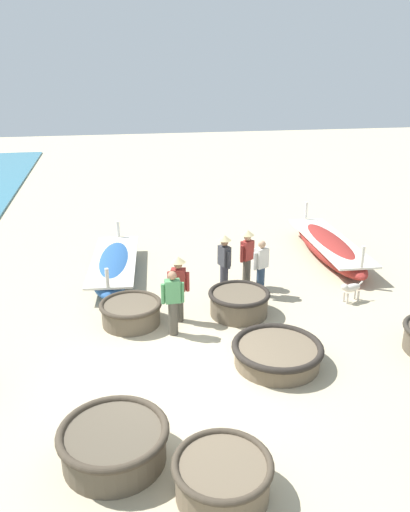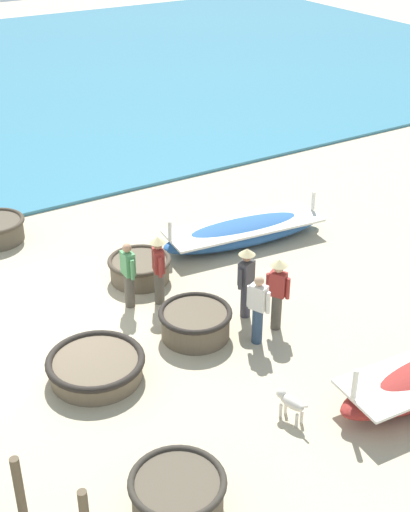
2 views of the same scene
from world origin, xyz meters
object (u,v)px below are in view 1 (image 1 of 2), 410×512
(fisherman_by_coracle, at_px, (179,285))
(coracle_tilted, at_px, (239,302))
(coracle_nearest, at_px, (222,477))
(long_boat_white_hull, at_px, (114,265))
(dog, at_px, (351,289))
(long_boat_green_hull, at_px, (329,247))
(fisherman_standing_right, at_px, (261,267))
(fisherman_crouching, at_px, (224,260))
(coracle_front_left, at_px, (114,443))
(fisherman_hauling, at_px, (173,301))
(fisherman_standing_left, at_px, (247,255))
(coracle_center, at_px, (277,353))
(coracle_beside_post, at_px, (131,312))

(fisherman_by_coracle, bearing_deg, coracle_tilted, 1.25)
(coracle_nearest, height_order, long_boat_white_hull, long_boat_white_hull)
(dog, bearing_deg, long_boat_green_hull, 75.06)
(fisherman_standing_right, height_order, fisherman_crouching, fisherman_crouching)
(coracle_nearest, xyz_separation_m, coracle_front_left, (-1.50, 1.00, 0.00))
(fisherman_hauling, bearing_deg, coracle_tilted, 20.76)
(long_boat_white_hull, height_order, fisherman_standing_left, fisherman_standing_left)
(coracle_nearest, relative_size, long_boat_green_hull, 0.27)
(fisherman_crouching, xyz_separation_m, dog, (3.13, -1.19, -0.59))
(long_boat_green_hull, bearing_deg, coracle_nearest, -122.68)
(fisherman_crouching, relative_size, fisherman_by_coracle, 1.00)
(coracle_center, distance_m, fisherman_standing_right, 3.41)
(fisherman_standing_right, bearing_deg, coracle_beside_post, -165.49)
(long_boat_white_hull, relative_size, fisherman_crouching, 2.77)
(coracle_beside_post, height_order, fisherman_hauling, fisherman_hauling)
(coracle_nearest, bearing_deg, fisherman_by_coracle, 87.95)
(fisherman_standing_left, bearing_deg, long_boat_white_hull, 155.62)
(coracle_tilted, bearing_deg, coracle_nearest, -107.45)
(long_boat_white_hull, height_order, fisherman_by_coracle, fisherman_by_coracle)
(coracle_center, distance_m, fisherman_standing_left, 4.02)
(fisherman_hauling, relative_size, dog, 2.33)
(coracle_tilted, relative_size, coracle_center, 0.81)
(coracle_tilted, relative_size, dog, 2.28)
(long_boat_white_hull, bearing_deg, fisherman_hauling, -72.59)
(coracle_front_left, height_order, long_boat_white_hull, long_boat_white_hull)
(fisherman_standing_left, bearing_deg, fisherman_hauling, -136.57)
(coracle_beside_post, relative_size, long_boat_green_hull, 0.28)
(fisherman_hauling, relative_size, fisherman_by_coracle, 0.94)
(coracle_nearest, distance_m, fisherman_hauling, 4.80)
(coracle_beside_post, xyz_separation_m, fisherman_standing_right, (3.52, 0.91, 0.53))
(coracle_nearest, height_order, coracle_beside_post, coracle_nearest)
(coracle_center, xyz_separation_m, fisherman_standing_left, (0.46, 3.93, 0.70))
(fisherman_standing_right, relative_size, fisherman_crouching, 0.94)
(coracle_beside_post, xyz_separation_m, fisherman_by_coracle, (1.15, -0.09, 0.65))
(coracle_front_left, relative_size, fisherman_by_coracle, 1.05)
(long_boat_white_hull, xyz_separation_m, fisherman_hauling, (1.22, -3.90, 0.53))
(long_boat_white_hull, xyz_separation_m, fisherman_crouching, (2.89, -1.93, 0.66))
(fisherman_by_coracle, relative_size, dog, 2.48)
(coracle_tilted, height_order, coracle_center, coracle_tilted)
(coracle_front_left, relative_size, long_boat_green_hull, 0.33)
(coracle_nearest, xyz_separation_m, fisherman_standing_left, (2.36, 7.03, 0.63))
(fisherman_by_coracle, bearing_deg, fisherman_standing_left, 37.10)
(coracle_tilted, relative_size, coracle_front_left, 0.88)
(coracle_nearest, bearing_deg, dog, 49.32)
(coracle_tilted, xyz_separation_m, coracle_front_left, (-3.20, -4.43, -0.01))
(dog, bearing_deg, coracle_front_left, -144.04)
(coracle_front_left, bearing_deg, coracle_beside_post, 83.17)
(fisherman_hauling, xyz_separation_m, fisherman_standing_left, (2.39, 2.26, 0.12))
(long_boat_green_hull, distance_m, fisherman_standing_left, 3.76)
(coracle_tilted, distance_m, fisherman_hauling, 1.93)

